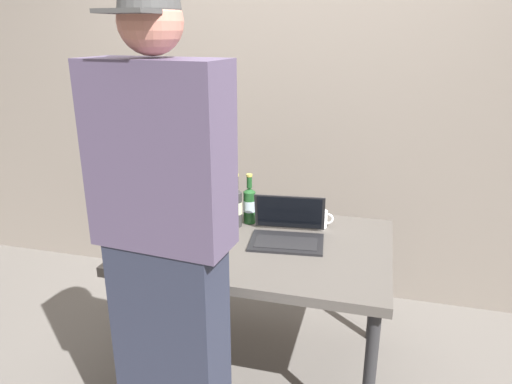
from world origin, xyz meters
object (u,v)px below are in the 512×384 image
beer_bottle_green (249,204)px  person_figure (167,260)px  beer_bottle_brown (224,198)px  beer_bottle_amber (223,210)px  laptop (288,231)px  beer_bottle_dark (236,206)px  coffee_mug (320,219)px

beer_bottle_green → person_figure: (-0.04, -0.89, 0.11)m
person_figure → beer_bottle_brown: bearing=96.0°
beer_bottle_amber → person_figure: bearing=-85.4°
laptop → beer_bottle_dark: bearing=161.5°
coffee_mug → beer_bottle_green: bearing=-173.4°
beer_bottle_brown → beer_bottle_dark: (0.08, -0.06, -0.01)m
beer_bottle_amber → coffee_mug: 0.50m
beer_bottle_amber → beer_bottle_green: 0.16m
beer_bottle_brown → beer_bottle_green: (0.13, 0.00, -0.02)m
beer_bottle_brown → beer_bottle_dark: size_ratio=1.16×
beer_bottle_brown → beer_bottle_dark: 0.10m
laptop → coffee_mug: size_ratio=3.19×
beer_bottle_dark → beer_bottle_green: bearing=48.8°
laptop → coffee_mug: bearing=57.6°
laptop → coffee_mug: laptop is taller
laptop → beer_bottle_dark: size_ratio=1.35×
laptop → beer_bottle_dark: (-0.29, 0.10, 0.07)m
laptop → beer_bottle_amber: beer_bottle_amber is taller
beer_bottle_green → person_figure: person_figure is taller
beer_bottle_amber → coffee_mug: beer_bottle_amber is taller
beer_bottle_amber → beer_bottle_brown: 0.12m
person_figure → laptop: bearing=69.3°
laptop → beer_bottle_brown: size_ratio=1.17×
person_figure → beer_bottle_amber: bearing=94.6°
beer_bottle_green → person_figure: 0.90m
laptop → person_figure: bearing=-110.7°
beer_bottle_green → beer_bottle_dark: bearing=-131.2°
beer_bottle_amber → coffee_mug: bearing=19.2°
laptop → coffee_mug: (0.13, 0.20, 0.00)m
beer_bottle_green → person_figure: size_ratio=0.15×
beer_bottle_amber → beer_bottle_green: beer_bottle_amber is taller
laptop → beer_bottle_brown: (-0.37, 0.15, 0.08)m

